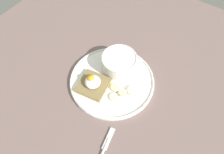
% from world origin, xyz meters
% --- Properties ---
extents(ground_plane, '(1.20, 1.20, 0.02)m').
position_xyz_m(ground_plane, '(0.00, 0.00, 0.01)').
color(ground_plane, '#725B58').
rests_on(ground_plane, ground).
extents(plate, '(0.29, 0.29, 0.02)m').
position_xyz_m(plate, '(0.00, 0.00, 0.03)').
color(plate, white).
rests_on(plate, ground_plane).
extents(oatmeal_bowl, '(0.12, 0.12, 0.06)m').
position_xyz_m(oatmeal_bowl, '(0.06, 0.01, 0.06)').
color(oatmeal_bowl, white).
rests_on(oatmeal_bowl, plate).
extents(toast_slice, '(0.11, 0.11, 0.02)m').
position_xyz_m(toast_slice, '(-0.06, 0.04, 0.04)').
color(toast_slice, olive).
rests_on(toast_slice, plate).
extents(poached_egg, '(0.05, 0.05, 0.03)m').
position_xyz_m(poached_egg, '(-0.06, 0.04, 0.06)').
color(poached_egg, white).
rests_on(poached_egg, toast_slice).
extents(banana_slice_front, '(0.04, 0.04, 0.01)m').
position_xyz_m(banana_slice_front, '(-0.02, -0.03, 0.04)').
color(banana_slice_front, '#F6E5B1').
rests_on(banana_slice_front, plate).
extents(banana_slice_left, '(0.04, 0.04, 0.01)m').
position_xyz_m(banana_slice_left, '(-0.02, -0.06, 0.04)').
color(banana_slice_left, beige).
rests_on(banana_slice_left, plate).
extents(banana_slice_back, '(0.04, 0.04, 0.01)m').
position_xyz_m(banana_slice_back, '(-0.05, -0.04, 0.03)').
color(banana_slice_back, '#F0E7BF').
rests_on(banana_slice_back, plate).
extents(banana_slice_right, '(0.04, 0.04, 0.01)m').
position_xyz_m(banana_slice_right, '(-0.00, -0.08, 0.04)').
color(banana_slice_right, '#F5E8C1').
rests_on(banana_slice_right, plate).
extents(knife, '(0.13, 0.04, 0.01)m').
position_xyz_m(knife, '(-0.20, -0.11, 0.02)').
color(knife, silver).
rests_on(knife, ground_plane).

